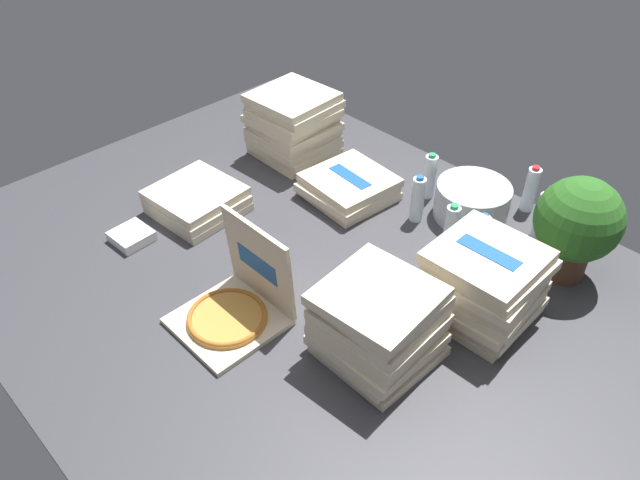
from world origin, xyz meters
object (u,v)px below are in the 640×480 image
(water_bottle_1, at_px, (531,189))
(water_bottle_5, at_px, (451,228))
(pizza_stack_left_mid, at_px, (349,187))
(water_bottle_3, at_px, (542,216))
(pizza_stack_right_near, at_px, (197,201))
(water_bottle_0, at_px, (418,199))
(water_bottle_4, at_px, (429,176))
(pizza_stack_center_far, at_px, (378,323))
(ice_bucket, at_px, (472,201))
(water_bottle_2, at_px, (480,238))
(napkin_pile, at_px, (132,236))
(pizza_stack_left_far, at_px, (484,285))
(potted_plant, at_px, (577,223))
(open_pizza_box, at_px, (236,303))
(pizza_stack_center_near, at_px, (294,125))

(water_bottle_1, relative_size, water_bottle_5, 1.00)
(pizza_stack_left_mid, xyz_separation_m, water_bottle_3, (0.84, 0.41, 0.06))
(pizza_stack_right_near, relative_size, water_bottle_0, 1.74)
(water_bottle_1, xyz_separation_m, water_bottle_4, (-0.42, -0.26, 0.00))
(pizza_stack_left_mid, xyz_separation_m, water_bottle_1, (0.69, 0.56, 0.06))
(pizza_stack_center_far, relative_size, ice_bucket, 1.19)
(pizza_stack_left_mid, bearing_deg, water_bottle_0, 15.95)
(ice_bucket, bearing_deg, water_bottle_1, 56.83)
(water_bottle_2, height_order, napkin_pile, water_bottle_2)
(ice_bucket, relative_size, water_bottle_3, 1.44)
(pizza_stack_left_far, height_order, potted_plant, potted_plant)
(water_bottle_0, distance_m, napkin_pile, 1.36)
(open_pizza_box, height_order, water_bottle_0, open_pizza_box)
(water_bottle_1, relative_size, water_bottle_3, 1.00)
(ice_bucket, relative_size, water_bottle_4, 1.44)
(potted_plant, bearing_deg, pizza_stack_left_far, -103.12)
(water_bottle_3, xyz_separation_m, water_bottle_5, (-0.24, -0.38, 0.00))
(water_bottle_4, bearing_deg, pizza_stack_left_far, -37.34)
(pizza_stack_right_near, distance_m, ice_bucket, 1.34)
(water_bottle_5, bearing_deg, open_pizza_box, -109.01)
(pizza_stack_center_near, distance_m, pizza_stack_center_far, 1.50)
(pizza_stack_left_mid, relative_size, ice_bucket, 1.19)
(water_bottle_2, relative_size, napkin_pile, 1.49)
(potted_plant, relative_size, napkin_pile, 2.84)
(ice_bucket, distance_m, water_bottle_3, 0.33)
(pizza_stack_left_far, bearing_deg, water_bottle_2, 126.28)
(ice_bucket, bearing_deg, pizza_stack_left_mid, -149.05)
(pizza_stack_center_far, distance_m, ice_bucket, 1.02)
(water_bottle_2, bearing_deg, potted_plant, 31.66)
(pizza_stack_center_far, height_order, water_bottle_4, pizza_stack_center_far)
(water_bottle_5, relative_size, napkin_pile, 1.49)
(pizza_stack_left_mid, distance_m, pizza_stack_center_far, 1.04)
(water_bottle_2, xyz_separation_m, water_bottle_4, (-0.47, 0.23, 0.00))
(pizza_stack_center_near, height_order, water_bottle_2, pizza_stack_center_near)
(pizza_stack_left_mid, height_order, pizza_stack_right_near, pizza_stack_left_mid)
(pizza_stack_center_far, relative_size, potted_plant, 0.90)
(pizza_stack_center_far, xyz_separation_m, water_bottle_5, (-0.19, 0.70, -0.04))
(water_bottle_0, bearing_deg, water_bottle_5, -15.61)
(pizza_stack_center_far, bearing_deg, water_bottle_5, 104.91)
(open_pizza_box, height_order, napkin_pile, open_pizza_box)
(open_pizza_box, xyz_separation_m, pizza_stack_left_far, (0.67, 0.72, 0.08))
(pizza_stack_left_mid, xyz_separation_m, pizza_stack_right_near, (-0.44, -0.62, -0.00))
(open_pizza_box, bearing_deg, napkin_pile, -176.31)
(pizza_stack_right_near, relative_size, pizza_stack_center_far, 1.02)
(pizza_stack_center_near, bearing_deg, ice_bucket, 12.61)
(water_bottle_0, distance_m, potted_plant, 0.73)
(pizza_stack_left_far, distance_m, pizza_stack_center_near, 1.48)
(potted_plant, bearing_deg, water_bottle_3, 144.52)
(pizza_stack_left_mid, bearing_deg, potted_plant, 13.97)
(pizza_stack_left_far, relative_size, water_bottle_0, 1.76)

